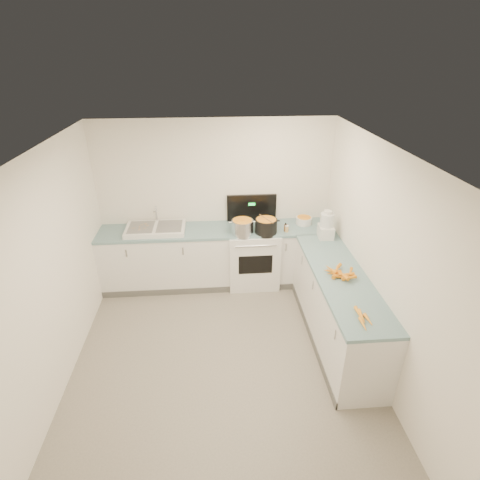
{
  "coord_description": "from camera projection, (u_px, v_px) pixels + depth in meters",
  "views": [
    {
      "loc": [
        -0.06,
        -3.35,
        3.36
      ],
      "look_at": [
        0.3,
        1.1,
        1.05
      ],
      "focal_mm": 28.0,
      "sensor_mm": 36.0,
      "label": 1
    }
  ],
  "objects": [
    {
      "name": "wall_left",
      "position": [
        49.0,
        279.0,
        3.81
      ],
      "size": [
        0.0,
        4.0,
        2.5
      ],
      "primitive_type": null,
      "rotation": [
        1.57,
        0.0,
        1.57
      ],
      "color": "white",
      "rests_on": "ground"
    },
    {
      "name": "food_processor",
      "position": [
        326.0,
        226.0,
        5.26
      ],
      "size": [
        0.22,
        0.26,
        0.41
      ],
      "color": "white",
      "rests_on": "counter_right"
    },
    {
      "name": "floor",
      "position": [
        223.0,
        360.0,
        4.51
      ],
      "size": [
        3.5,
        4.0,
        0.0
      ],
      "primitive_type": null,
      "color": "gray",
      "rests_on": "ground"
    },
    {
      "name": "counter_back",
      "position": [
        218.0,
        256.0,
        5.8
      ],
      "size": [
        3.5,
        0.62,
        0.94
      ],
      "color": "white",
      "rests_on": "ground"
    },
    {
      "name": "wooden_spoon",
      "position": [
        266.0,
        219.0,
        5.38
      ],
      "size": [
        0.17,
        0.32,
        0.01
      ],
      "primitive_type": "cylinder",
      "rotation": [
        1.57,
        0.0,
        0.45
      ],
      "color": "#AD7A47",
      "rests_on": "black_pot"
    },
    {
      "name": "spice_jar",
      "position": [
        287.0,
        229.0,
        5.48
      ],
      "size": [
        0.05,
        0.05,
        0.09
      ],
      "primitive_type": "cylinder",
      "color": "#E5B266",
      "rests_on": "counter_back"
    },
    {
      "name": "extract_bottle",
      "position": [
        285.0,
        228.0,
        5.5
      ],
      "size": [
        0.04,
        0.04,
        0.11
      ],
      "primitive_type": "cylinder",
      "color": "#593319",
      "rests_on": "counter_back"
    },
    {
      "name": "carrot_pile",
      "position": [
        340.0,
        274.0,
        4.42
      ],
      "size": [
        0.37,
        0.37,
        0.08
      ],
      "color": "orange",
      "rests_on": "counter_right"
    },
    {
      "name": "wall_front",
      "position": [
        231.0,
        456.0,
        2.17
      ],
      "size": [
        3.5,
        0.0,
        2.5
      ],
      "primitive_type": null,
      "rotation": [
        -1.57,
        0.0,
        0.0
      ],
      "color": "white",
      "rests_on": "ground"
    },
    {
      "name": "stove",
      "position": [
        253.0,
        255.0,
        5.83
      ],
      "size": [
        0.76,
        0.65,
        1.36
      ],
      "color": "white",
      "rests_on": "ground"
    },
    {
      "name": "counter_right",
      "position": [
        337.0,
        307.0,
        4.67
      ],
      "size": [
        0.62,
        2.2,
        0.94
      ],
      "color": "white",
      "rests_on": "ground"
    },
    {
      "name": "wall_right",
      "position": [
        381.0,
        265.0,
        4.06
      ],
      "size": [
        0.0,
        4.0,
        2.5
      ],
      "primitive_type": null,
      "rotation": [
        1.57,
        0.0,
        -1.57
      ],
      "color": "white",
      "rests_on": "ground"
    },
    {
      "name": "ceiling",
      "position": [
        217.0,
        154.0,
        3.36
      ],
      "size": [
        3.5,
        4.0,
        0.0
      ],
      "primitive_type": null,
      "rotation": [
        3.14,
        0.0,
        0.0
      ],
      "color": "white",
      "rests_on": "ground"
    },
    {
      "name": "wall_back",
      "position": [
        216.0,
        202.0,
        5.71
      ],
      "size": [
        3.5,
        0.0,
        2.5
      ],
      "primitive_type": null,
      "rotation": [
        1.57,
        0.0,
        0.0
      ],
      "color": "white",
      "rests_on": "ground"
    },
    {
      "name": "peelings",
      "position": [
        142.0,
        227.0,
        5.47
      ],
      "size": [
        0.24,
        0.23,
        0.01
      ],
      "color": "tan",
      "rests_on": "sink"
    },
    {
      "name": "mixing_bowl",
      "position": [
        304.0,
        221.0,
        5.72
      ],
      "size": [
        0.25,
        0.25,
        0.11
      ],
      "primitive_type": "cylinder",
      "rotation": [
        0.0,
        0.0,
        0.04
      ],
      "color": "white",
      "rests_on": "counter_back"
    },
    {
      "name": "black_pot",
      "position": [
        266.0,
        227.0,
        5.44
      ],
      "size": [
        0.41,
        0.41,
        0.23
      ],
      "primitive_type": "cylinder",
      "rotation": [
        0.0,
        0.0,
        0.32
      ],
      "color": "black",
      "rests_on": "stove"
    },
    {
      "name": "sink",
      "position": [
        156.0,
        229.0,
        5.51
      ],
      "size": [
        0.86,
        0.52,
        0.31
      ],
      "color": "white",
      "rests_on": "counter_back"
    },
    {
      "name": "steel_pot",
      "position": [
        242.0,
        227.0,
        5.41
      ],
      "size": [
        0.38,
        0.38,
        0.23
      ],
      "primitive_type": "cylinder",
      "rotation": [
        0.0,
        0.0,
        -0.22
      ],
      "color": "silver",
      "rests_on": "stove"
    },
    {
      "name": "peeled_carrots",
      "position": [
        363.0,
        318.0,
        3.72
      ],
      "size": [
        0.13,
        0.36,
        0.04
      ],
      "color": "orange",
      "rests_on": "counter_right"
    }
  ]
}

